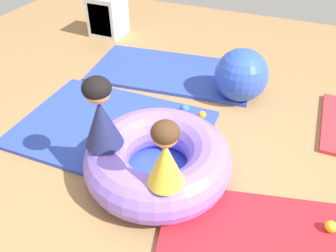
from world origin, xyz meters
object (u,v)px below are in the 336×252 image
object	(u,v)px
play_ball_blue	(185,109)
play_ball_orange	(202,115)
inflatable_cushion	(158,159)
child_in_yellow	(165,155)
storage_cube	(107,16)
play_ball_pink	(187,145)
play_ball_yellow	(331,227)
child_in_navy	(100,114)
exercise_ball_large	(241,75)

from	to	relation	value
play_ball_blue	play_ball_orange	bearing A→B (deg)	-3.99
inflatable_cushion	play_ball_blue	size ratio (longest dim) A/B	11.58
child_in_yellow	storage_cube	world-z (taller)	child_in_yellow
child_in_yellow	storage_cube	bearing A→B (deg)	-97.61
play_ball_pink	storage_cube	size ratio (longest dim) A/B	0.19
inflatable_cushion	storage_cube	size ratio (longest dim) A/B	2.06
play_ball_blue	storage_cube	size ratio (longest dim) A/B	0.18
play_ball_yellow	play_ball_orange	bearing A→B (deg)	144.17
play_ball_orange	play_ball_pink	bearing A→B (deg)	-86.83
storage_cube	child_in_navy	bearing A→B (deg)	-58.92
exercise_ball_large	play_ball_blue	bearing A→B (deg)	-127.06
child_in_navy	play_ball_orange	xyz separation A→B (m)	(0.46, 0.97, -0.54)
play_ball_yellow	exercise_ball_large	bearing A→B (deg)	124.26
play_ball_pink	play_ball_blue	distance (m)	0.54
inflatable_cushion	play_ball_pink	size ratio (longest dim) A/B	11.13
storage_cube	inflatable_cushion	bearing A→B (deg)	-51.27
play_ball_pink	exercise_ball_large	world-z (taller)	exercise_ball_large
child_in_navy	play_ball_yellow	world-z (taller)	child_in_navy
play_ball_blue	child_in_navy	bearing A→B (deg)	-105.60
inflatable_cushion	play_ball_yellow	distance (m)	1.30
inflatable_cushion	play_ball_pink	world-z (taller)	inflatable_cushion
child_in_yellow	play_ball_blue	bearing A→B (deg)	-121.19
play_ball_orange	play_ball_blue	size ratio (longest dim) A/B	0.82
play_ball_yellow	play_ball_blue	world-z (taller)	play_ball_blue
play_ball_pink	play_ball_blue	size ratio (longest dim) A/B	1.04
exercise_ball_large	storage_cube	bearing A→B (deg)	156.90
play_ball_orange	play_ball_yellow	distance (m)	1.48
child_in_navy	storage_cube	bearing A→B (deg)	-68.12
play_ball_orange	child_in_navy	bearing A→B (deg)	-115.31
child_in_yellow	play_ball_blue	size ratio (longest dim) A/B	4.87
inflatable_cushion	exercise_ball_large	size ratio (longest dim) A/B	2.09
play_ball_yellow	child_in_yellow	bearing A→B (deg)	-165.38
play_ball_orange	exercise_ball_large	world-z (taller)	exercise_ball_large
inflatable_cushion	play_ball_blue	xyz separation A→B (m)	(-0.09, 0.82, -0.08)
play_ball_pink	play_ball_blue	bearing A→B (deg)	113.12
child_in_navy	storage_cube	world-z (taller)	child_in_navy
storage_cube	play_ball_orange	bearing A→B (deg)	-37.42
inflatable_cushion	play_ball_yellow	world-z (taller)	inflatable_cushion
play_ball_yellow	play_ball_blue	xyz separation A→B (m)	(-1.38, 0.88, 0.01)
exercise_ball_large	storage_cube	size ratio (longest dim) A/B	0.99
child_in_yellow	play_ball_pink	world-z (taller)	child_in_yellow
storage_cube	play_ball_yellow	bearing A→B (deg)	-36.82
play_ball_blue	inflatable_cushion	bearing A→B (deg)	-83.96
child_in_yellow	storage_cube	distance (m)	3.35
play_ball_orange	play_ball_yellow	world-z (taller)	same
child_in_yellow	play_ball_blue	distance (m)	1.29
play_ball_blue	exercise_ball_large	distance (m)	0.71
play_ball_blue	storage_cube	world-z (taller)	storage_cube
child_in_yellow	play_ball_pink	bearing A→B (deg)	-128.19
inflatable_cushion	exercise_ball_large	distance (m)	1.41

